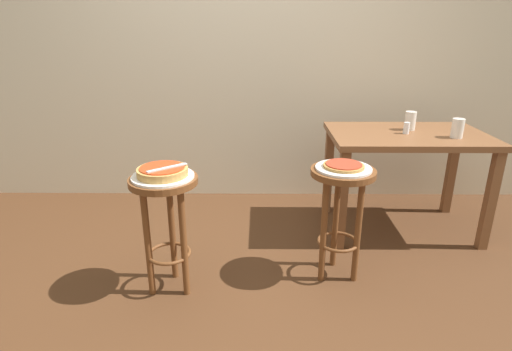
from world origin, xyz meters
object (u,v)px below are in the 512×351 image
cup_near_edge (458,128)px  pizza_server_knife (167,168)px  condiment_shaker (406,128)px  serving_plate_foreground (163,177)px  pizza_middle (344,165)px  stool_foreground (166,209)px  cup_far_edge (410,121)px  pizza_foreground (162,171)px  stool_middle (341,200)px  dining_table (406,149)px  serving_plate_middle (344,168)px

cup_near_edge → pizza_server_knife: (-1.75, -0.65, -0.05)m
cup_near_edge → condiment_shaker: 0.31m
serving_plate_foreground → pizza_middle: (0.96, 0.14, 0.02)m
cup_near_edge → stool_foreground: bearing=-160.5°
pizza_middle → condiment_shaker: 0.80m
stool_foreground → cup_far_edge: bearing=28.6°
pizza_foreground → cup_far_edge: size_ratio=2.04×
stool_middle → pizza_server_knife: bearing=-170.3°
dining_table → cup_near_edge: bearing=-24.9°
condiment_shaker → serving_plate_middle: bearing=-131.6°
serving_plate_middle → serving_plate_foreground: bearing=-171.7°
stool_middle → cup_near_edge: bearing=30.9°
dining_table → pizza_foreground: bearing=-153.4°
stool_foreground → pizza_middle: bearing=8.3°
stool_middle → dining_table: (0.55, 0.62, 0.12)m
serving_plate_middle → condiment_shaker: 0.80m
serving_plate_foreground → cup_far_edge: 1.77m
serving_plate_middle → dining_table: 0.83m
stool_foreground → cup_far_edge: (1.55, 0.85, 0.30)m
stool_middle → cup_near_edge: size_ratio=5.34×
stool_foreground → serving_plate_middle: size_ratio=2.18×
serving_plate_middle → stool_foreground: bearing=-171.7°
serving_plate_foreground → cup_near_edge: 1.89m
stool_middle → serving_plate_foreground: bearing=-171.7°
serving_plate_foreground → serving_plate_middle: same height
stool_foreground → dining_table: bearing=26.6°
pizza_foreground → serving_plate_middle: 0.97m
stool_middle → serving_plate_middle: (0.00, 0.00, 0.19)m
pizza_middle → dining_table: (0.55, 0.62, -0.08)m
cup_far_edge → stool_foreground: bearing=-151.4°
serving_plate_foreground → stool_middle: bearing=8.3°
serving_plate_middle → pizza_server_knife: (-0.93, -0.16, 0.06)m
serving_plate_middle → cup_near_edge: 0.97m
cup_near_edge → condiment_shaker: size_ratio=1.63×
cup_far_edge → condiment_shaker: (-0.06, -0.11, -0.03)m
pizza_middle → cup_far_edge: 0.92m
pizza_foreground → dining_table: 1.69m
pizza_server_knife → stool_middle: bearing=-28.8°
serving_plate_foreground → pizza_foreground: 0.03m
dining_table → pizza_server_knife: bearing=-152.3°
pizza_server_knife → cup_far_edge: bearing=-8.8°
pizza_foreground → condiment_shaker: size_ratio=3.40×
pizza_foreground → cup_near_edge: size_ratio=2.09×
serving_plate_foreground → cup_near_edge: (1.78, 0.63, 0.11)m
dining_table → cup_far_edge: cup_far_edge is taller
cup_near_edge → pizza_server_knife: size_ratio=0.57×
serving_plate_foreground → cup_far_edge: size_ratio=2.51×
serving_plate_foreground → pizza_middle: size_ratio=1.45×
serving_plate_foreground → pizza_foreground: pizza_foreground is taller
stool_foreground → pizza_server_knife: pizza_server_knife is taller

